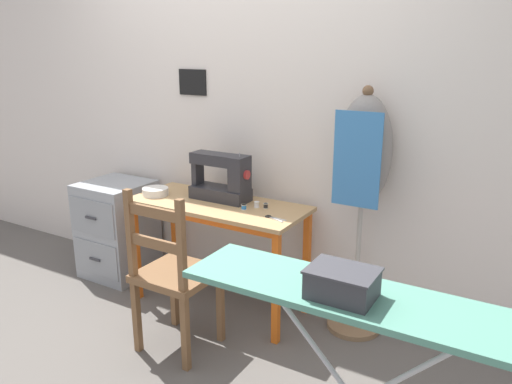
# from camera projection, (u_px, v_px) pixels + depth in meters

# --- Properties ---
(ground_plane) EXTENTS (14.00, 14.00, 0.00)m
(ground_plane) POSITION_uv_depth(u_px,v_px,m) (198.00, 321.00, 3.11)
(ground_plane) COLOR #5B5651
(wall_back) EXTENTS (10.00, 0.06, 2.55)m
(wall_back) POSITION_uv_depth(u_px,v_px,m) (243.00, 106.00, 3.20)
(wall_back) COLOR silver
(wall_back) RESTS_ON ground_plane
(sewing_table) EXTENTS (1.14, 0.48, 0.71)m
(sewing_table) POSITION_uv_depth(u_px,v_px,m) (217.00, 218.00, 3.13)
(sewing_table) COLOR tan
(sewing_table) RESTS_ON ground_plane
(sewing_machine) EXTENTS (0.40, 0.16, 0.32)m
(sewing_machine) POSITION_uv_depth(u_px,v_px,m) (223.00, 179.00, 3.13)
(sewing_machine) COLOR #28282D
(sewing_machine) RESTS_ON sewing_table
(fabric_bowl) EXTENTS (0.17, 0.17, 0.05)m
(fabric_bowl) POSITION_uv_depth(u_px,v_px,m) (155.00, 191.00, 3.27)
(fabric_bowl) COLOR silver
(fabric_bowl) RESTS_ON sewing_table
(scissors) EXTENTS (0.14, 0.07, 0.01)m
(scissors) POSITION_uv_depth(u_px,v_px,m) (272.00, 218.00, 2.83)
(scissors) COLOR silver
(scissors) RESTS_ON sewing_table
(thread_spool_near_machine) EXTENTS (0.04, 0.04, 0.03)m
(thread_spool_near_machine) POSITION_uv_depth(u_px,v_px,m) (244.00, 207.00, 2.98)
(thread_spool_near_machine) COLOR #2875C1
(thread_spool_near_machine) RESTS_ON sewing_table
(thread_spool_mid_table) EXTENTS (0.04, 0.04, 0.04)m
(thread_spool_mid_table) POSITION_uv_depth(u_px,v_px,m) (257.00, 205.00, 3.02)
(thread_spool_mid_table) COLOR silver
(thread_spool_mid_table) RESTS_ON sewing_table
(thread_spool_far_edge) EXTENTS (0.03, 0.03, 0.03)m
(thread_spool_far_edge) POSITION_uv_depth(u_px,v_px,m) (266.00, 206.00, 3.00)
(thread_spool_far_edge) COLOR black
(thread_spool_far_edge) RESTS_ON sewing_table
(wooden_chair) EXTENTS (0.40, 0.38, 0.94)m
(wooden_chair) POSITION_uv_depth(u_px,v_px,m) (174.00, 275.00, 2.71)
(wooden_chair) COLOR brown
(wooden_chair) RESTS_ON ground_plane
(filing_cabinet) EXTENTS (0.46, 0.47, 0.70)m
(filing_cabinet) POSITION_uv_depth(u_px,v_px,m) (117.00, 229.00, 3.67)
(filing_cabinet) COLOR #93999E
(filing_cabinet) RESTS_ON ground_plane
(dress_form) EXTENTS (0.32, 0.32, 1.45)m
(dress_form) POSITION_uv_depth(u_px,v_px,m) (363.00, 165.00, 2.75)
(dress_form) COLOR #846647
(dress_form) RESTS_ON ground_plane
(ironing_board) EXTENTS (1.29, 0.32, 0.84)m
(ironing_board) POSITION_uv_depth(u_px,v_px,m) (361.00, 308.00, 1.70)
(ironing_board) COLOR #518E7A
(ironing_board) RESTS_ON ground_plane
(storage_box) EXTENTS (0.23, 0.17, 0.10)m
(storage_box) POSITION_uv_depth(u_px,v_px,m) (342.00, 283.00, 1.67)
(storage_box) COLOR #333338
(storage_box) RESTS_ON ironing_board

